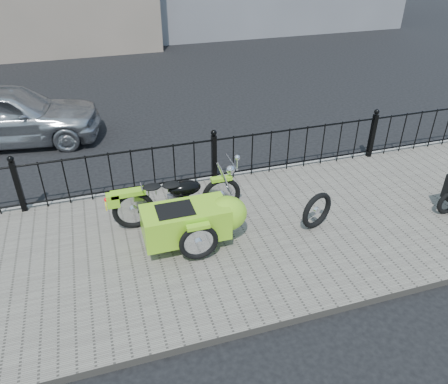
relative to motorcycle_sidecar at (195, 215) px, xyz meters
name	(u,v)px	position (x,y,z in m)	size (l,w,h in m)	color
ground	(235,222)	(0.82, 0.41, -0.59)	(120.00, 120.00, 0.00)	black
sidewalk	(245,236)	(0.82, -0.09, -0.53)	(30.00, 3.80, 0.12)	#676157
curb	(212,179)	(0.82, 1.85, -0.53)	(30.00, 0.10, 0.12)	gray
iron_fence	(214,159)	(0.82, 1.71, -0.01)	(14.11, 0.11, 1.08)	black
motorcycle_sidecar	(195,215)	(0.00, 0.00, 0.00)	(2.28, 1.48, 0.98)	black
spare_tire	(317,210)	(1.99, -0.27, -0.15)	(0.64, 0.64, 0.09)	black
sedan_car	(8,115)	(-3.13, 5.05, 0.10)	(1.63, 4.05, 1.38)	#B0B2B7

